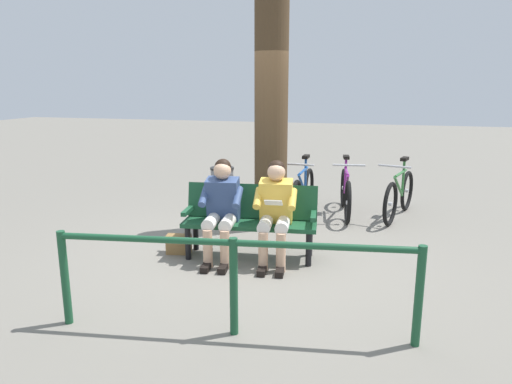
{
  "coord_description": "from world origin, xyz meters",
  "views": [
    {
      "loc": [
        -1.51,
        5.31,
        2.06
      ],
      "look_at": [
        -0.04,
        -0.14,
        0.75
      ],
      "focal_mm": 32.72,
      "sensor_mm": 36.0,
      "label": 1
    }
  ],
  "objects_px": {
    "bench": "(251,215)",
    "handbag": "(179,244)",
    "person_reading": "(275,207)",
    "bicycle_orange": "(303,192)",
    "person_companion": "(221,205)",
    "tree_trunk": "(271,109)",
    "bicycle_purple": "(399,195)",
    "litter_bin": "(222,195)",
    "bicycle_black": "(346,193)"
  },
  "relations": [
    {
      "from": "tree_trunk",
      "to": "bicycle_purple",
      "type": "bearing_deg",
      "value": -153.78
    },
    {
      "from": "person_reading",
      "to": "bicycle_orange",
      "type": "height_order",
      "value": "person_reading"
    },
    {
      "from": "bench",
      "to": "handbag",
      "type": "distance_m",
      "value": 0.98
    },
    {
      "from": "bench",
      "to": "person_reading",
      "type": "relative_size",
      "value": 1.37
    },
    {
      "from": "person_companion",
      "to": "litter_bin",
      "type": "xyz_separation_m",
      "value": [
        0.51,
        -1.48,
        -0.24
      ]
    },
    {
      "from": "tree_trunk",
      "to": "litter_bin",
      "type": "xyz_separation_m",
      "value": [
        0.75,
        0.02,
        -1.29
      ]
    },
    {
      "from": "litter_bin",
      "to": "bicycle_orange",
      "type": "bearing_deg",
      "value": -146.28
    },
    {
      "from": "person_companion",
      "to": "bicycle_orange",
      "type": "height_order",
      "value": "person_companion"
    },
    {
      "from": "litter_bin",
      "to": "bicycle_black",
      "type": "height_order",
      "value": "bicycle_black"
    },
    {
      "from": "bench",
      "to": "litter_bin",
      "type": "bearing_deg",
      "value": -64.42
    },
    {
      "from": "person_reading",
      "to": "tree_trunk",
      "type": "distance_m",
      "value": 1.82
    },
    {
      "from": "bicycle_purple",
      "to": "bicycle_black",
      "type": "xyz_separation_m",
      "value": [
        0.83,
        0.06,
        0.0
      ]
    },
    {
      "from": "tree_trunk",
      "to": "bicycle_black",
      "type": "distance_m",
      "value": 1.9
    },
    {
      "from": "bicycle_orange",
      "to": "handbag",
      "type": "bearing_deg",
      "value": -26.12
    },
    {
      "from": "bench",
      "to": "person_companion",
      "type": "bearing_deg",
      "value": 26.95
    },
    {
      "from": "person_reading",
      "to": "bicycle_purple",
      "type": "relative_size",
      "value": 0.74
    },
    {
      "from": "litter_bin",
      "to": "bicycle_orange",
      "type": "distance_m",
      "value": 1.34
    },
    {
      "from": "tree_trunk",
      "to": "bicycle_black",
      "type": "height_order",
      "value": "tree_trunk"
    },
    {
      "from": "bench",
      "to": "person_companion",
      "type": "relative_size",
      "value": 1.37
    },
    {
      "from": "bench",
      "to": "person_reading",
      "type": "bearing_deg",
      "value": 152.64
    },
    {
      "from": "handbag",
      "to": "litter_bin",
      "type": "relative_size",
      "value": 0.36
    },
    {
      "from": "person_reading",
      "to": "person_companion",
      "type": "distance_m",
      "value": 0.64
    },
    {
      "from": "person_reading",
      "to": "litter_bin",
      "type": "height_order",
      "value": "person_reading"
    },
    {
      "from": "person_companion",
      "to": "handbag",
      "type": "xyz_separation_m",
      "value": [
        0.58,
        -0.02,
        -0.54
      ]
    },
    {
      "from": "handbag",
      "to": "bicycle_purple",
      "type": "bearing_deg",
      "value": -138.1
    },
    {
      "from": "bench",
      "to": "tree_trunk",
      "type": "height_order",
      "value": "tree_trunk"
    },
    {
      "from": "person_reading",
      "to": "person_companion",
      "type": "xyz_separation_m",
      "value": [
        0.64,
        0.07,
        -0.0
      ]
    },
    {
      "from": "tree_trunk",
      "to": "person_companion",
      "type": "bearing_deg",
      "value": 80.87
    },
    {
      "from": "bicycle_purple",
      "to": "bench",
      "type": "bearing_deg",
      "value": -23.38
    },
    {
      "from": "person_companion",
      "to": "bicycle_orange",
      "type": "distance_m",
      "value": 2.33
    },
    {
      "from": "bench",
      "to": "person_companion",
      "type": "xyz_separation_m",
      "value": [
        0.3,
        0.2,
        0.16
      ]
    },
    {
      "from": "person_reading",
      "to": "handbag",
      "type": "bearing_deg",
      "value": -3.96
    },
    {
      "from": "person_companion",
      "to": "bicycle_orange",
      "type": "relative_size",
      "value": 0.71
    },
    {
      "from": "bicycle_purple",
      "to": "bicycle_black",
      "type": "height_order",
      "value": "same"
    },
    {
      "from": "person_reading",
      "to": "bicycle_orange",
      "type": "bearing_deg",
      "value": -95.76
    },
    {
      "from": "litter_bin",
      "to": "bicycle_purple",
      "type": "height_order",
      "value": "bicycle_purple"
    },
    {
      "from": "tree_trunk",
      "to": "person_reading",
      "type": "bearing_deg",
      "value": 105.41
    },
    {
      "from": "handbag",
      "to": "bicycle_purple",
      "type": "xyz_separation_m",
      "value": [
        -2.68,
        -2.4,
        0.24
      ]
    },
    {
      "from": "bench",
      "to": "litter_bin",
      "type": "relative_size",
      "value": 1.96
    },
    {
      "from": "litter_bin",
      "to": "person_reading",
      "type": "bearing_deg",
      "value": 128.96
    },
    {
      "from": "tree_trunk",
      "to": "bicycle_purple",
      "type": "relative_size",
      "value": 2.1
    },
    {
      "from": "bicycle_purple",
      "to": "bicycle_orange",
      "type": "distance_m",
      "value": 1.51
    },
    {
      "from": "bench",
      "to": "handbag",
      "type": "height_order",
      "value": "bench"
    },
    {
      "from": "litter_bin",
      "to": "tree_trunk",
      "type": "bearing_deg",
      "value": -178.58
    },
    {
      "from": "person_companion",
      "to": "bicycle_purple",
      "type": "relative_size",
      "value": 0.74
    },
    {
      "from": "litter_bin",
      "to": "bicycle_purple",
      "type": "xyz_separation_m",
      "value": [
        -2.61,
        -0.93,
        -0.06
      ]
    },
    {
      "from": "handbag",
      "to": "bicycle_purple",
      "type": "height_order",
      "value": "bicycle_purple"
    },
    {
      "from": "handbag",
      "to": "tree_trunk",
      "type": "distance_m",
      "value": 2.33
    },
    {
      "from": "litter_bin",
      "to": "bicycle_black",
      "type": "bearing_deg",
      "value": -153.9
    },
    {
      "from": "bicycle_purple",
      "to": "person_companion",
      "type": "bearing_deg",
      "value": -25.32
    }
  ]
}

